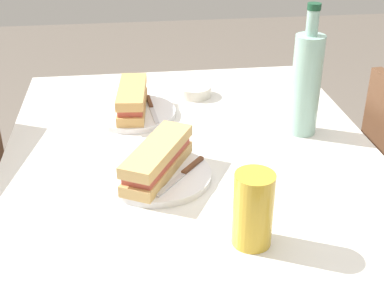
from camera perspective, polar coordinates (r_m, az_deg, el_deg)
name	(u,v)px	position (r m, az deg, el deg)	size (l,w,h in m)	color
dining_table	(192,190)	(1.31, 0.00, -5.04)	(1.11, 0.89, 0.74)	silver
plate_near	(158,175)	(1.15, -3.68, -3.41)	(0.23, 0.23, 0.01)	white
baguette_sandwich_near	(158,159)	(1.13, -3.74, -1.61)	(0.24, 0.17, 0.07)	tan
knife_near	(183,173)	(1.13, -0.95, -3.19)	(0.15, 0.12, 0.01)	silver
plate_far	(133,113)	(1.45, -6.40, 3.36)	(0.23, 0.23, 0.01)	white
baguette_sandwich_far	(132,99)	(1.43, -6.49, 4.87)	(0.22, 0.09, 0.07)	tan
knife_far	(152,107)	(1.45, -4.41, 3.97)	(0.18, 0.03, 0.01)	silver
water_bottle	(306,83)	(1.33, 12.24, 6.50)	(0.07, 0.07, 0.33)	#99C6B7
beer_glass	(253,209)	(0.94, 6.64, -7.05)	(0.07, 0.07, 0.14)	gold
olive_bowl	(195,91)	(1.56, 0.27, 5.76)	(0.10, 0.10, 0.03)	silver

